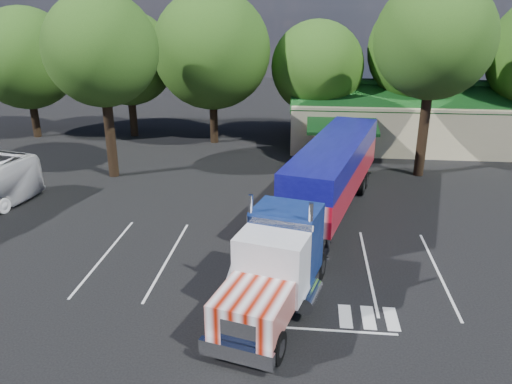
# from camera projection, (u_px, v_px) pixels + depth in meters

# --- Properties ---
(ground) EXTENTS (120.00, 120.00, 0.00)m
(ground) POSITION_uv_depth(u_px,v_px,m) (248.00, 213.00, 29.60)
(ground) COLOR black
(ground) RESTS_ON ground
(event_hall) EXTENTS (24.20, 14.12, 5.55)m
(event_hall) POSITION_uv_depth(u_px,v_px,m) (426.00, 119.00, 44.08)
(event_hall) COLOR beige
(event_hall) RESTS_ON ground
(tree_row_a) EXTENTS (9.00, 9.00, 11.68)m
(tree_row_a) POSITION_uv_depth(u_px,v_px,m) (26.00, 58.00, 44.63)
(tree_row_a) COLOR black
(tree_row_a) RESTS_ON ground
(tree_row_b) EXTENTS (8.40, 8.40, 11.35)m
(tree_row_b) POSITION_uv_depth(u_px,v_px,m) (128.00, 58.00, 44.97)
(tree_row_b) COLOR black
(tree_row_b) RESTS_ON ground
(tree_row_c) EXTENTS (10.00, 10.00, 13.05)m
(tree_row_c) POSITION_uv_depth(u_px,v_px,m) (212.00, 50.00, 42.38)
(tree_row_c) COLOR black
(tree_row_c) RESTS_ON ground
(tree_row_d) EXTENTS (8.00, 8.00, 10.60)m
(tree_row_d) POSITION_uv_depth(u_px,v_px,m) (317.00, 67.00, 43.22)
(tree_row_d) COLOR black
(tree_row_d) RESTS_ON ground
(tree_row_e) EXTENTS (9.60, 9.60, 12.90)m
(tree_row_e) POSITION_uv_depth(u_px,v_px,m) (425.00, 50.00, 42.28)
(tree_row_e) COLOR black
(tree_row_e) RESTS_ON ground
(tree_near_left) EXTENTS (7.60, 7.60, 12.65)m
(tree_near_left) POSITION_uv_depth(u_px,v_px,m) (101.00, 50.00, 33.14)
(tree_near_left) COLOR black
(tree_near_left) RESTS_ON ground
(tree_near_right) EXTENTS (8.00, 8.00, 13.50)m
(tree_near_right) POSITION_uv_depth(u_px,v_px,m) (434.00, 40.00, 33.10)
(tree_near_right) COLOR black
(tree_near_right) RESTS_ON ground
(semi_truck) EXTENTS (8.10, 21.82, 4.58)m
(semi_truck) POSITION_uv_depth(u_px,v_px,m) (323.00, 187.00, 26.35)
(semi_truck) COLOR black
(semi_truck) RESTS_ON ground
(woman) EXTENTS (0.40, 0.58, 1.54)m
(woman) POSITION_uv_depth(u_px,v_px,m) (327.00, 245.00, 24.02)
(woman) COLOR black
(woman) RESTS_ON ground
(bicycle) EXTENTS (0.88, 1.65, 0.83)m
(bicycle) POSITION_uv_depth(u_px,v_px,m) (294.00, 203.00, 30.13)
(bicycle) COLOR black
(bicycle) RESTS_ON ground
(silver_sedan) EXTENTS (3.80, 1.32, 1.25)m
(silver_sedan) POSITION_uv_depth(u_px,v_px,m) (412.00, 147.00, 41.26)
(silver_sedan) COLOR #B7BBC0
(silver_sedan) RESTS_ON ground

